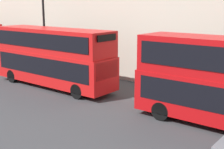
% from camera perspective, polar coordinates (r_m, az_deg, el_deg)
% --- Properties ---
extents(bus_second_in_queue, '(2.59, 10.35, 4.32)m').
position_cam_1_polar(bus_second_in_queue, '(23.26, -10.81, 3.52)').
color(bus_second_in_queue, red).
rests_on(bus_second_in_queue, ground).
extents(street_lamp, '(0.44, 0.44, 7.17)m').
position_cam_1_polar(street_lamp, '(26.33, -12.33, 8.85)').
color(street_lamp, black).
rests_on(street_lamp, ground).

